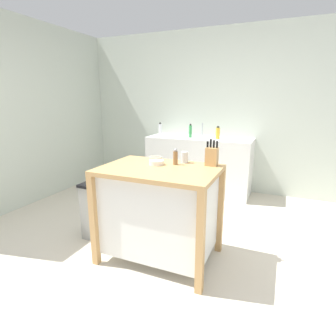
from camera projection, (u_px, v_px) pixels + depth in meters
ground_plane at (160, 269)px, 2.48m from camera, size 6.12×6.12×0.00m
wall_back at (226, 112)px, 4.43m from camera, size 4.98×0.10×2.60m
wall_left at (35, 114)px, 3.98m from camera, size 0.10×3.16×2.60m
kitchen_island at (160, 209)px, 2.55m from camera, size 1.07×0.74×0.91m
knife_block at (212, 156)px, 2.51m from camera, size 0.11×0.09×0.25m
bowl_ceramic_small at (156, 162)px, 2.56m from camera, size 0.14×0.14×0.04m
bowl_ceramic_wide at (155, 158)px, 2.73m from camera, size 0.13×0.13×0.04m
drinking_cup at (185, 157)px, 2.63m from camera, size 0.07×0.07×0.11m
pepper_grinder at (175, 157)px, 2.55m from camera, size 0.04×0.04×0.16m
trash_bin at (100, 210)px, 2.98m from camera, size 0.36×0.28×0.63m
sink_counter at (199, 165)px, 4.46m from camera, size 1.67×0.60×0.91m
sink_faucet at (202, 130)px, 4.44m from camera, size 0.02×0.02×0.22m
bottle_hand_soap at (190, 131)px, 4.34m from camera, size 0.05×0.05×0.22m
bottle_spray_cleaner at (160, 129)px, 4.70m from camera, size 0.06×0.06×0.21m
bottle_dish_soap at (218, 133)px, 4.20m from camera, size 0.06×0.06×0.20m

